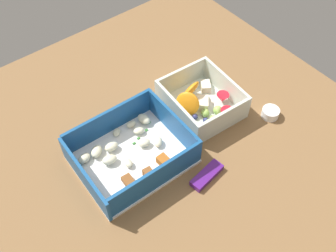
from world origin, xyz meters
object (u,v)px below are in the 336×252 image
Objects in this scene: pasta_container at (131,153)px; fruit_bowl at (202,102)px; candy_bar at (207,175)px; paper_cup_liner at (270,113)px.

pasta_container reaches higher than fruit_bowl.
candy_bar is at bearing 126.87° from pasta_container.
pasta_container is at bearing -17.60° from paper_cup_liner.
pasta_container is 1.32× the size of fruit_bowl.
paper_cup_liner reaches higher than candy_bar.
pasta_container is 30.07cm from paper_cup_liner.
paper_cup_liner is (-28.65, 9.09, -1.01)cm from pasta_container.
pasta_container is 2.97× the size of candy_bar.
fruit_bowl is at bearing -46.29° from paper_cup_liner.
paper_cup_liner is (-9.88, 10.33, -1.14)cm from fruit_bowl.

